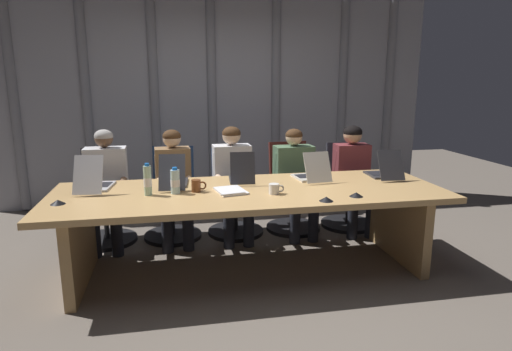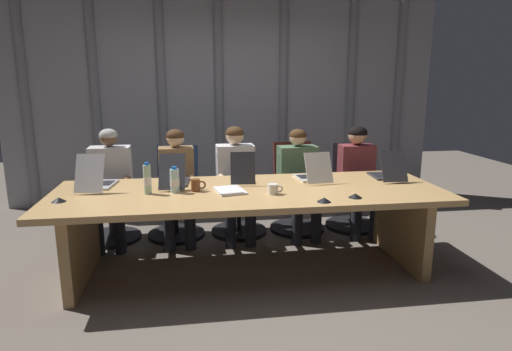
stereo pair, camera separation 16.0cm
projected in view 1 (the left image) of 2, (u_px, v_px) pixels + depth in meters
ground_plane at (250, 269)px, 3.86m from camera, size 11.38×11.38×0.00m
conference_table at (250, 207)px, 3.73m from camera, size 3.30×1.15×0.73m
curtain_backdrop at (219, 99)px, 5.76m from camera, size 5.69×0.17×2.77m
laptop_left_end at (95, 183)px, 3.69m from camera, size 0.29×0.51×0.32m
laptop_left_mid at (174, 180)px, 3.82m from camera, size 0.26×0.51×0.30m
laptop_center at (242, 176)px, 3.96m from camera, size 0.25×0.39×0.29m
laptop_right_mid at (311, 174)px, 4.05m from camera, size 0.29×0.44×0.28m
laptop_right_end at (383, 172)px, 4.15m from camera, size 0.25×0.46×0.28m
office_chair_left_end at (106, 207)px, 4.48m from camera, size 0.60×0.60×0.95m
office_chair_left_mid at (172, 204)px, 4.61m from camera, size 0.60×0.61×0.95m
office_chair_center at (235, 202)px, 4.73m from camera, size 0.60×0.60×0.91m
office_chair_right_mid at (292, 197)px, 4.85m from camera, size 0.60×0.60×0.96m
office_chair_right_end at (347, 195)px, 4.97m from camera, size 0.60×0.61×0.93m
person_left_end at (106, 182)px, 4.27m from camera, size 0.41×0.55×1.17m
person_left_mid at (174, 181)px, 4.39m from camera, size 0.38×0.56×1.15m
person_center at (233, 176)px, 4.51m from camera, size 0.41×0.55×1.17m
person_right_mid at (296, 176)px, 4.64m from camera, size 0.44×0.56×1.13m
person_right_end at (354, 171)px, 4.75m from camera, size 0.39×0.56×1.15m
water_bottle_primary at (175, 182)px, 3.56m from camera, size 0.08×0.08×0.22m
water_bottle_secondary at (148, 181)px, 3.51m from camera, size 0.06×0.06×0.26m
coffee_mug_near at (197, 186)px, 3.62m from camera, size 0.12×0.08×0.10m
coffee_mug_far at (275, 189)px, 3.56m from camera, size 0.13×0.09×0.09m
conference_mic_left_side at (326, 199)px, 3.35m from camera, size 0.11×0.11×0.03m
conference_mic_middle at (58, 202)px, 3.27m from camera, size 0.11×0.11×0.03m
conference_mic_right_side at (356, 194)px, 3.48m from camera, size 0.11×0.11×0.03m
spiral_notepad at (231, 191)px, 3.63m from camera, size 0.27×0.34×0.03m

